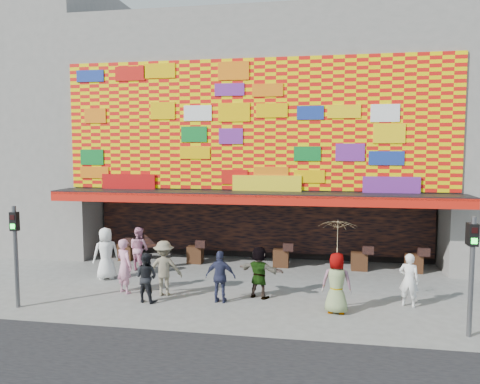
{
  "coord_description": "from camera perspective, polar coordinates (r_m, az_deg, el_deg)",
  "views": [
    {
      "loc": [
        2.55,
        -13.54,
        4.63
      ],
      "look_at": [
        -0.19,
        2.0,
        3.18
      ],
      "focal_mm": 35.0,
      "sensor_mm": 36.0,
      "label": 1
    }
  ],
  "objects": [
    {
      "name": "ped_i",
      "position": [
        18.44,
        -12.21,
        -6.75
      ],
      "size": [
        1.0,
        0.92,
        1.67
      ],
      "primitive_type": "imported",
      "rotation": [
        0.0,
        0.0,
        2.7
      ],
      "color": "pink",
      "rests_on": "ground"
    },
    {
      "name": "neighbor_left",
      "position": [
        26.6,
        -26.05,
        7.67
      ],
      "size": [
        11.0,
        8.0,
        12.0
      ],
      "primitive_type": "cube",
      "color": "gray",
      "rests_on": "ground"
    },
    {
      "name": "ped_e",
      "position": [
        14.36,
        -2.39,
        -10.27
      ],
      "size": [
        0.93,
        0.4,
        1.58
      ],
      "primitive_type": "imported",
      "rotation": [
        0.0,
        0.0,
        3.13
      ],
      "color": "#2B2F4C",
      "rests_on": "ground"
    },
    {
      "name": "ped_h",
      "position": [
        14.84,
        19.9,
        -10.06
      ],
      "size": [
        0.67,
        0.55,
        1.59
      ],
      "primitive_type": "imported",
      "rotation": [
        0.0,
        0.0,
        2.8
      ],
      "color": "white",
      "rests_on": "ground"
    },
    {
      "name": "parasol",
      "position": [
        13.39,
        11.79,
        -5.39
      ],
      "size": [
        1.2,
        1.22,
        1.92
      ],
      "color": "#CEB282",
      "rests_on": "ground"
    },
    {
      "name": "ground",
      "position": [
        14.53,
        -0.66,
        -13.34
      ],
      "size": [
        90.0,
        90.0,
        0.0
      ],
      "primitive_type": "plane",
      "color": "slate",
      "rests_on": "ground"
    },
    {
      "name": "ped_g",
      "position": [
        13.7,
        11.69,
        -10.82
      ],
      "size": [
        0.89,
        0.61,
        1.74
      ],
      "primitive_type": "imported",
      "rotation": [
        0.0,
        0.0,
        3.07
      ],
      "color": "gray",
      "rests_on": "ground"
    },
    {
      "name": "ped_c",
      "position": [
        14.7,
        -11.37,
        -10.14
      ],
      "size": [
        0.85,
        0.73,
        1.52
      ],
      "primitive_type": "imported",
      "rotation": [
        0.0,
        0.0,
        2.91
      ],
      "color": "black",
      "rests_on": "ground"
    },
    {
      "name": "ped_b",
      "position": [
        15.69,
        -13.9,
        -8.73
      ],
      "size": [
        0.77,
        0.69,
        1.77
      ],
      "primitive_type": "imported",
      "rotation": [
        0.0,
        0.0,
        2.62
      ],
      "color": "pink",
      "rests_on": "ground"
    },
    {
      "name": "signal_right",
      "position": [
        12.88,
        26.44,
        -7.74
      ],
      "size": [
        0.22,
        0.2,
        3.0
      ],
      "color": "#59595B",
      "rests_on": "ground"
    },
    {
      "name": "ped_f",
      "position": [
        14.78,
        2.36,
        -9.73
      ],
      "size": [
        1.58,
        0.96,
        1.63
      ],
      "primitive_type": "imported",
      "rotation": [
        0.0,
        0.0,
        2.8
      ],
      "color": "gray",
      "rests_on": "ground"
    },
    {
      "name": "signal_left",
      "position": [
        15.14,
        -25.69,
        -5.83
      ],
      "size": [
        0.22,
        0.2,
        3.0
      ],
      "color": "#59595B",
      "rests_on": "ground"
    },
    {
      "name": "shop_building",
      "position": [
        21.87,
        3.32,
        6.82
      ],
      "size": [
        15.2,
        9.4,
        10.0
      ],
      "color": "gray",
      "rests_on": "ground"
    },
    {
      "name": "ped_d",
      "position": [
        15.19,
        -9.25,
        -9.14
      ],
      "size": [
        1.26,
        0.91,
        1.75
      ],
      "primitive_type": "imported",
      "rotation": [
        0.0,
        0.0,
        3.39
      ],
      "color": "gray",
      "rests_on": "ground"
    },
    {
      "name": "ped_a",
      "position": [
        17.46,
        -16.03,
        -7.21
      ],
      "size": [
        1.08,
        1.03,
        1.86
      ],
      "primitive_type": "imported",
      "rotation": [
        0.0,
        0.0,
        3.82
      ],
      "color": "white",
      "rests_on": "ground"
    }
  ]
}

